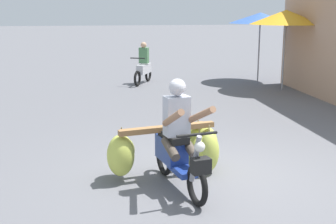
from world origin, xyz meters
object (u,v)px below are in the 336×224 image
market_umbrella_near_shop (286,17)px  market_umbrella_further_along (260,18)px  motorbike_distant_ahead_left (144,67)px  motorbike_main_loaded (175,147)px

market_umbrella_near_shop → market_umbrella_further_along: size_ratio=1.04×
motorbike_distant_ahead_left → market_umbrella_near_shop: 4.88m
market_umbrella_near_shop → market_umbrella_further_along: (-0.19, 1.67, -0.06)m
motorbike_main_loaded → motorbike_distant_ahead_left: motorbike_main_loaded is taller
market_umbrella_near_shop → market_umbrella_further_along: market_umbrella_near_shop is taller
market_umbrella_further_along → motorbike_main_loaded: bearing=-117.3°
motorbike_main_loaded → market_umbrella_near_shop: bearing=56.3°
motorbike_main_loaded → market_umbrella_further_along: size_ratio=0.80×
motorbike_distant_ahead_left → market_umbrella_further_along: (3.98, -0.23, 1.61)m
market_umbrella_near_shop → motorbike_main_loaded: bearing=-123.7°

